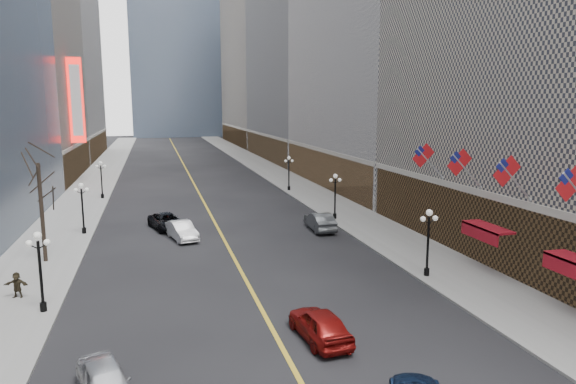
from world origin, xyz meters
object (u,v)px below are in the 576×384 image
streetlamp_east_1 (428,236)px  streetlamp_west_2 (82,203)px  streetlamp_west_3 (101,176)px  car_sb_far (320,221)px  car_sb_mid (320,324)px  car_nb_mid (182,230)px  car_nb_far (167,221)px  streetlamp_east_3 (289,170)px  streetlamp_east_2 (335,191)px  streetlamp_west_1 (40,263)px  car_nb_near (105,383)px

streetlamp_east_1 → streetlamp_west_2: (-23.60, 18.00, 0.00)m
streetlamp_west_3 → car_sb_far: streetlamp_west_3 is taller
car_sb_mid → car_nb_mid: bearing=-81.2°
streetlamp_west_2 → car_nb_mid: size_ratio=0.96×
streetlamp_east_1 → car_nb_mid: streetlamp_east_1 is taller
streetlamp_west_2 → car_nb_far: size_ratio=0.86×
car_sb_mid → streetlamp_west_3: bearing=-77.9°
streetlamp_east_3 → streetlamp_west_2: 29.68m
streetlamp_east_2 → streetlamp_west_1: 29.68m
car_sb_mid → car_sb_far: 22.35m
streetlamp_west_1 → streetlamp_west_2: (0.00, 18.00, 0.00)m
car_nb_near → car_nb_far: bearing=67.3°
streetlamp_west_3 → car_sb_mid: streetlamp_west_3 is taller
streetlamp_west_2 → car_nb_near: size_ratio=1.03×
streetlamp_east_1 → car_nb_far: 24.72m
car_nb_mid → car_sb_mid: (5.47, -21.18, 0.02)m
car_nb_far → streetlamp_west_3: bearing=96.1°
streetlamp_west_2 → car_nb_mid: bearing=-24.2°
streetlamp_east_2 → car_nb_near: size_ratio=1.03×
streetlamp_east_2 → streetlamp_east_3: size_ratio=1.00×
car_nb_near → car_nb_far: car_nb_near is taller
streetlamp_west_3 → streetlamp_west_1: bearing=-90.0°
car_nb_mid → streetlamp_west_3: bearing=96.7°
streetlamp_east_1 → streetlamp_west_3: bearing=123.2°
streetlamp_west_2 → car_sb_far: bearing=-10.1°
car_nb_mid → car_sb_far: car_sb_far is taller
streetlamp_east_1 → streetlamp_east_3: (0.00, 36.00, 0.00)m
car_nb_far → car_sb_mid: 26.13m
car_nb_near → car_nb_far: (3.13, 28.18, -0.02)m
streetlamp_east_3 → streetlamp_east_1: bearing=-90.0°
streetlamp_east_3 → car_sb_mid: 44.08m
streetlamp_west_3 → car_nb_near: (4.06, -45.82, -2.15)m
car_nb_near → car_nb_far: 28.36m
streetlamp_east_1 → car_sb_mid: bearing=-144.8°
car_nb_far → car_nb_mid: bearing=-90.4°
streetlamp_east_1 → streetlamp_east_3: size_ratio=1.00×
streetlamp_east_1 → car_sb_mid: size_ratio=0.96×
car_nb_near → car_sb_far: (16.74, 24.13, 0.08)m
streetlamp_east_2 → car_sb_mid: streetlamp_east_2 is taller
streetlamp_west_1 → car_nb_far: (7.19, 18.36, -2.18)m
streetlamp_east_1 → streetlamp_west_3: size_ratio=1.00×
streetlamp_west_3 → car_sb_mid: (13.80, -42.92, -2.10)m
streetlamp_west_1 → car_sb_far: bearing=34.5°
streetlamp_east_3 → car_nb_near: bearing=-113.1°
car_nb_far → car_sb_mid: car_sb_mid is taller
car_nb_near → streetlamp_east_1: bearing=10.3°
streetlamp_east_2 → car_nb_far: bearing=178.7°
streetlamp_east_3 → car_sb_mid: streetlamp_east_3 is taller
streetlamp_west_3 → car_nb_far: (7.19, -17.64, -2.18)m
streetlamp_east_3 → car_nb_near: size_ratio=1.03×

